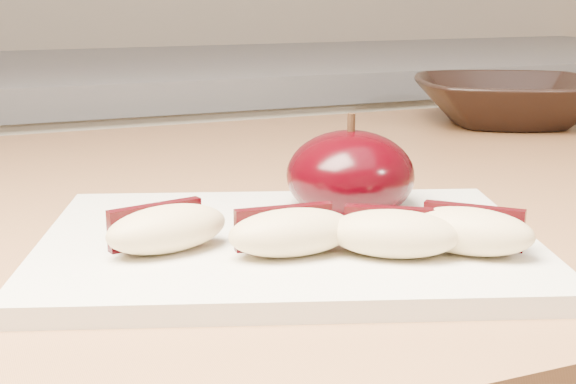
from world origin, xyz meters
name	(u,v)px	position (x,y,z in m)	size (l,w,h in m)	color
back_cabinet	(85,351)	(0.00, 1.20, 0.47)	(2.40, 0.62, 0.94)	silver
cutting_board	(288,244)	(0.00, 0.35, 0.91)	(0.28, 0.20, 0.01)	silver
apple_half	(350,175)	(0.07, 0.40, 0.93)	(0.09, 0.09, 0.07)	black
apple_wedge_a	(166,228)	(-0.07, 0.35, 0.92)	(0.07, 0.05, 0.02)	tan
apple_wedge_b	(291,232)	(-0.01, 0.32, 0.92)	(0.07, 0.04, 0.02)	tan
apple_wedge_c	(394,233)	(0.04, 0.30, 0.92)	(0.08, 0.06, 0.02)	tan
apple_wedge_d	(469,231)	(0.08, 0.29, 0.92)	(0.07, 0.07, 0.02)	tan
bowl	(509,101)	(0.41, 0.68, 0.93)	(0.21, 0.21, 0.05)	black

